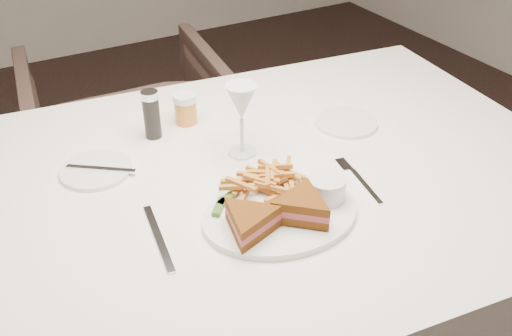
{
  "coord_description": "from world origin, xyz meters",
  "views": [
    {
      "loc": [
        -0.43,
        -1.16,
        1.47
      ],
      "look_at": [
        0.06,
        -0.29,
        0.8
      ],
      "focal_mm": 40.0,
      "sensor_mm": 36.0,
      "label": 1
    }
  ],
  "objects": [
    {
      "name": "table_setting",
      "position": [
        0.06,
        -0.31,
        0.79
      ],
      "size": [
        0.78,
        0.64,
        0.18
      ],
      "color": "white",
      "rests_on": "table"
    },
    {
      "name": "ground",
      "position": [
        0.0,
        0.0,
        0.0
      ],
      "size": [
        5.0,
        5.0,
        0.0
      ],
      "primitive_type": "plane",
      "color": "black",
      "rests_on": "ground"
    },
    {
      "name": "chair_far",
      "position": [
        0.07,
        0.71,
        0.37
      ],
      "size": [
        0.79,
        0.75,
        0.73
      ],
      "primitive_type": "imported",
      "rotation": [
        0.0,
        0.0,
        3.02
      ],
      "color": "#412F28",
      "rests_on": "ground"
    },
    {
      "name": "table",
      "position": [
        0.06,
        -0.24,
        0.38
      ],
      "size": [
        1.64,
        1.19,
        0.75
      ],
      "primitive_type": "cube",
      "rotation": [
        0.0,
        0.0,
        -0.11
      ],
      "color": "white",
      "rests_on": "ground"
    }
  ]
}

